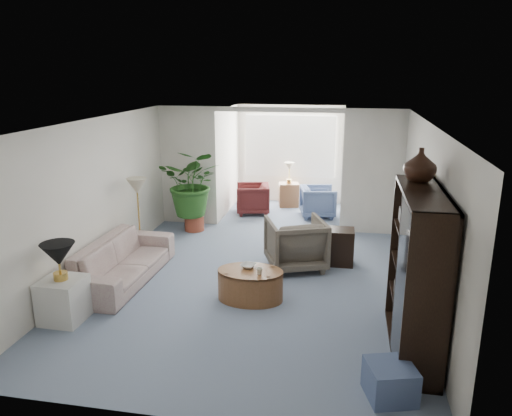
% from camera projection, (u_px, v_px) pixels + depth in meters
% --- Properties ---
extents(floor, '(6.00, 6.00, 0.00)m').
position_uv_depth(floor, '(249.00, 288.00, 7.52)').
color(floor, gray).
rests_on(floor, ground).
extents(sunroom_floor, '(2.60, 2.60, 0.00)m').
position_uv_depth(sunroom_floor, '(283.00, 213.00, 11.40)').
color(sunroom_floor, gray).
rests_on(sunroom_floor, ground).
extents(back_pier_left, '(1.20, 0.12, 2.50)m').
position_uv_depth(back_pier_left, '(188.00, 166.00, 10.35)').
color(back_pier_left, white).
rests_on(back_pier_left, ground).
extents(back_pier_right, '(1.20, 0.12, 2.50)m').
position_uv_depth(back_pier_right, '(373.00, 173.00, 9.68)').
color(back_pier_right, white).
rests_on(back_pier_right, ground).
extents(back_header, '(2.60, 0.12, 0.10)m').
position_uv_depth(back_header, '(278.00, 110.00, 9.69)').
color(back_header, white).
rests_on(back_header, back_pier_left).
extents(window_pane, '(2.20, 0.02, 1.50)m').
position_uv_depth(window_pane, '(290.00, 146.00, 12.04)').
color(window_pane, white).
extents(window_blinds, '(2.20, 0.02, 1.50)m').
position_uv_depth(window_blinds, '(290.00, 146.00, 12.01)').
color(window_blinds, white).
extents(framed_picture, '(0.04, 0.50, 0.40)m').
position_uv_depth(framed_picture, '(428.00, 188.00, 6.53)').
color(framed_picture, '#C0AF9A').
extents(sofa, '(0.92, 2.25, 0.65)m').
position_uv_depth(sofa, '(123.00, 261.00, 7.70)').
color(sofa, beige).
rests_on(sofa, ground).
extents(end_table, '(0.54, 0.54, 0.58)m').
position_uv_depth(end_table, '(64.00, 300.00, 6.47)').
color(end_table, silver).
rests_on(end_table, ground).
extents(table_lamp, '(0.44, 0.44, 0.30)m').
position_uv_depth(table_lamp, '(58.00, 254.00, 6.29)').
color(table_lamp, black).
rests_on(table_lamp, end_table).
extents(floor_lamp, '(0.36, 0.36, 0.28)m').
position_uv_depth(floor_lamp, '(137.00, 186.00, 8.60)').
color(floor_lamp, beige).
rests_on(floor_lamp, ground).
extents(coffee_table, '(1.17, 1.17, 0.45)m').
position_uv_depth(coffee_table, '(250.00, 285.00, 7.08)').
color(coffee_table, brown).
rests_on(coffee_table, ground).
extents(coffee_bowl, '(0.27, 0.27, 0.05)m').
position_uv_depth(coffee_bowl, '(248.00, 266.00, 7.11)').
color(coffee_bowl, silver).
rests_on(coffee_bowl, coffee_table).
extents(coffee_cup, '(0.12, 0.12, 0.09)m').
position_uv_depth(coffee_cup, '(259.00, 271.00, 6.88)').
color(coffee_cup, beige).
rests_on(coffee_cup, coffee_table).
extents(wingback_chair, '(1.18, 1.20, 0.85)m').
position_uv_depth(wingback_chair, '(296.00, 243.00, 8.17)').
color(wingback_chair, '#62594E').
rests_on(wingback_chair, ground).
extents(side_table_dark, '(0.52, 0.42, 0.62)m').
position_uv_depth(side_table_dark, '(338.00, 247.00, 8.37)').
color(side_table_dark, black).
rests_on(side_table_dark, ground).
extents(entertainment_cabinet, '(0.46, 1.74, 1.94)m').
position_uv_depth(entertainment_cabinet, '(417.00, 273.00, 5.62)').
color(entertainment_cabinet, black).
rests_on(entertainment_cabinet, ground).
extents(cabinet_urn, '(0.38, 0.38, 0.40)m').
position_uv_depth(cabinet_urn, '(420.00, 165.00, 5.78)').
color(cabinet_urn, black).
rests_on(cabinet_urn, entertainment_cabinet).
extents(ottoman, '(0.57, 0.57, 0.37)m').
position_uv_depth(ottoman, '(390.00, 381.00, 4.96)').
color(ottoman, slate).
rests_on(ottoman, ground).
extents(plant_pot, '(0.40, 0.40, 0.32)m').
position_uv_depth(plant_pot, '(194.00, 223.00, 10.15)').
color(plant_pot, brown).
rests_on(plant_pot, ground).
extents(house_plant, '(1.24, 1.08, 1.38)m').
position_uv_depth(house_plant, '(193.00, 183.00, 9.92)').
color(house_plant, '#26581E').
rests_on(house_plant, plant_pot).
extents(sunroom_chair_blue, '(0.89, 0.88, 0.69)m').
position_uv_depth(sunroom_chair_blue, '(318.00, 202.00, 11.06)').
color(sunroom_chair_blue, slate).
rests_on(sunroom_chair_blue, ground).
extents(sunroom_chair_maroon, '(0.89, 0.87, 0.69)m').
position_uv_depth(sunroom_chair_maroon, '(253.00, 199.00, 11.32)').
color(sunroom_chair_maroon, '#551D1D').
rests_on(sunroom_chair_maroon, ground).
extents(sunroom_table, '(0.53, 0.45, 0.57)m').
position_uv_depth(sunroom_table, '(289.00, 195.00, 11.91)').
color(sunroom_table, brown).
rests_on(sunroom_table, ground).
extents(shelf_clutter, '(0.30, 1.13, 1.06)m').
position_uv_depth(shelf_clutter, '(412.00, 274.00, 5.68)').
color(shelf_clutter, black).
rests_on(shelf_clutter, entertainment_cabinet).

